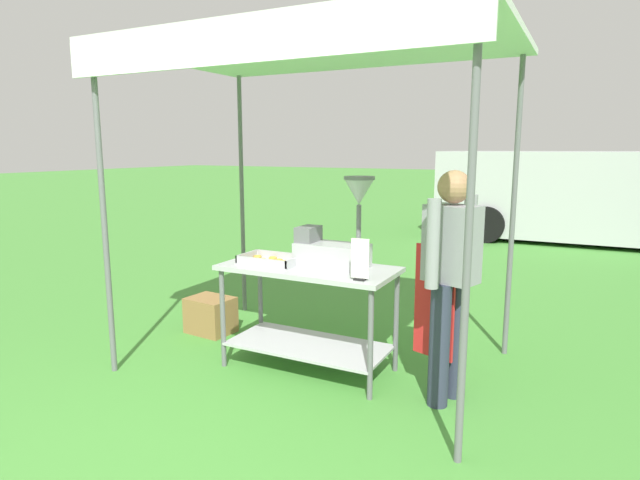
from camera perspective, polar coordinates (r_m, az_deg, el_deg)
ground_plane at (r=8.78m, az=13.89°, el=-1.88°), size 70.00×70.00×0.00m
stall_canopy at (r=4.15m, az=-0.67°, el=19.19°), size 2.92×1.99×2.53m
donut_cart at (r=4.17m, az=-1.26°, el=-6.09°), size 1.37×0.65×0.84m
donut_tray at (r=4.22m, az=-5.45°, el=-2.27°), size 0.47×0.30×0.07m
donut_fryer at (r=4.05m, az=1.80°, el=0.24°), size 0.62×0.28×0.70m
menu_sign at (r=3.66m, az=4.34°, el=-2.41°), size 0.13×0.05×0.30m
vendor at (r=3.67m, az=13.85°, el=-3.71°), size 0.46×0.53×1.61m
supply_crate at (r=5.21m, az=-11.75°, el=-7.95°), size 0.45×0.36×0.34m
van_silver at (r=11.13m, az=26.82°, el=4.36°), size 5.31×2.19×1.69m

